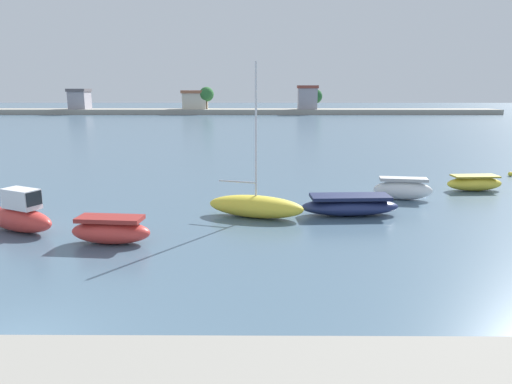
% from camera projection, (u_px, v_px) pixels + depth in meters
% --- Properties ---
extents(moored_boat_1, '(4.03, 2.82, 1.91)m').
position_uv_depth(moored_boat_1, '(19.00, 215.00, 20.23)').
color(moored_boat_1, '#C63833').
rests_on(moored_boat_1, ground).
extents(moored_boat_2, '(3.32, 1.50, 1.10)m').
position_uv_depth(moored_boat_2, '(111.00, 231.00, 18.68)').
color(moored_boat_2, '#C63833').
rests_on(moored_boat_2, ground).
extents(moored_boat_3, '(4.92, 2.70, 7.28)m').
position_uv_depth(moored_boat_3, '(256.00, 206.00, 22.46)').
color(moored_boat_3, yellow).
rests_on(moored_boat_3, ground).
extents(moored_boat_4, '(4.88, 1.84, 1.00)m').
position_uv_depth(moored_boat_4, '(350.00, 206.00, 22.89)').
color(moored_boat_4, navy).
rests_on(moored_boat_4, ground).
extents(moored_boat_5, '(3.32, 1.43, 1.25)m').
position_uv_depth(moored_boat_5, '(403.00, 189.00, 26.05)').
color(moored_boat_5, white).
rests_on(moored_boat_5, ground).
extents(moored_boat_6, '(3.46, 1.47, 0.95)m').
position_uv_depth(moored_boat_6, '(474.00, 183.00, 28.40)').
color(moored_boat_6, yellow).
rests_on(moored_boat_6, ground).
extents(mooring_buoy_0, '(0.32, 0.32, 0.32)m').
position_uv_depth(mooring_buoy_0, '(510.00, 174.00, 33.14)').
color(mooring_buoy_0, yellow).
rests_on(mooring_buoy_0, ground).
extents(distant_shoreline, '(128.05, 8.30, 6.86)m').
position_uv_depth(distant_shoreline, '(227.00, 108.00, 114.55)').
color(distant_shoreline, '#9E998C').
rests_on(distant_shoreline, ground).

